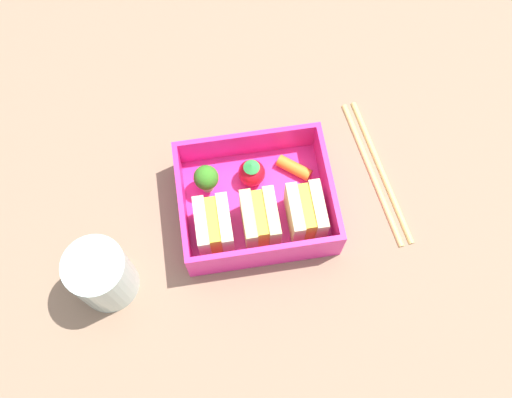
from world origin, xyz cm
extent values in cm
cube|color=#8C6D55|center=(0.00, 0.00, -1.00)|extent=(120.00, 120.00, 2.00)
cube|color=#F12A94|center=(0.00, 0.00, 0.60)|extent=(17.22, 14.34, 1.20)
cube|color=#F12A94|center=(0.00, 6.87, 3.39)|extent=(17.22, 0.60, 4.38)
cube|color=#F12A94|center=(0.00, -6.87, 3.39)|extent=(17.22, 0.60, 4.38)
cube|color=#F12A94|center=(-8.31, 0.00, 3.39)|extent=(0.60, 13.14, 4.38)
cube|color=#F12A94|center=(8.31, 0.00, 3.39)|extent=(0.60, 13.14, 4.38)
cube|color=beige|center=(-6.41, 2.82, 3.62)|extent=(1.27, 5.64, 4.84)
cube|color=yellow|center=(-5.14, 2.82, 3.62)|extent=(1.27, 5.19, 4.45)
cube|color=beige|center=(-3.87, 2.82, 3.62)|extent=(1.27, 5.64, 4.84)
cube|color=#D6C17E|center=(-1.27, 2.82, 3.62)|extent=(1.27, 5.64, 4.84)
cube|color=yellow|center=(0.00, 2.82, 3.62)|extent=(1.27, 5.19, 4.45)
cube|color=#D6C17E|center=(1.27, 2.82, 3.62)|extent=(1.27, 5.64, 4.84)
cube|color=beige|center=(3.87, 2.82, 3.62)|extent=(1.27, 5.64, 4.84)
cube|color=yellow|center=(5.14, 2.82, 3.62)|extent=(1.27, 5.19, 4.45)
cube|color=beige|center=(6.41, 2.82, 3.62)|extent=(1.27, 5.64, 4.84)
cylinder|color=orange|center=(-5.11, -3.54, 1.92)|extent=(4.15, 3.74, 1.44)
sphere|color=red|center=(-0.29, -3.26, 2.78)|extent=(3.15, 3.15, 3.15)
cone|color=green|center=(-0.29, -3.26, 4.65)|extent=(1.89, 1.89, 0.60)
cylinder|color=#83C36D|center=(5.27, -2.96, 2.07)|extent=(1.39, 1.39, 1.73)
sphere|color=#377E21|center=(5.27, -2.96, 3.94)|extent=(2.87, 2.87, 2.87)
cylinder|color=tan|center=(-15.75, -2.50, 0.35)|extent=(3.28, 19.47, 0.70)
cylinder|color=tan|center=(-14.50, -2.34, 0.35)|extent=(3.28, 19.47, 0.70)
cylinder|color=silver|center=(17.53, 6.58, 3.93)|extent=(6.51, 6.51, 7.86)
camera|label=1|loc=(3.77, 24.24, 62.70)|focal=40.00mm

